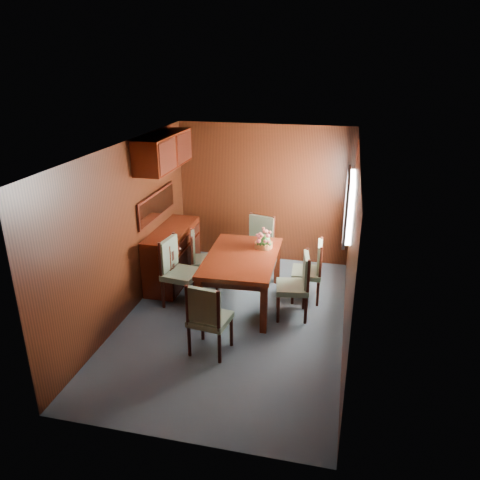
% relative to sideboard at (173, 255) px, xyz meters
% --- Properties ---
extents(ground, '(4.50, 4.50, 0.00)m').
position_rel_sideboard_xyz_m(ground, '(1.25, -1.00, -0.45)').
color(ground, '#343F47').
rests_on(ground, ground).
extents(room_shell, '(3.06, 4.52, 2.41)m').
position_rel_sideboard_xyz_m(room_shell, '(1.15, -0.67, 1.18)').
color(room_shell, black).
rests_on(room_shell, ground).
extents(sideboard, '(0.48, 1.40, 0.90)m').
position_rel_sideboard_xyz_m(sideboard, '(0.00, 0.00, 0.00)').
color(sideboard, '#391007').
rests_on(sideboard, ground).
extents(dining_table, '(1.06, 1.65, 0.76)m').
position_rel_sideboard_xyz_m(dining_table, '(1.25, -0.46, 0.20)').
color(dining_table, '#391007').
rests_on(dining_table, ground).
extents(chair_left_near, '(0.53, 0.54, 1.03)m').
position_rel_sideboard_xyz_m(chair_left_near, '(0.32, -0.68, 0.12)').
color(chair_left_near, black).
rests_on(chair_left_near, ground).
extents(chair_left_far, '(0.53, 0.54, 0.91)m').
position_rel_sideboard_xyz_m(chair_left_far, '(0.48, -0.06, 0.05)').
color(chair_left_far, black).
rests_on(chair_left_far, ground).
extents(chair_right_near, '(0.50, 0.52, 0.96)m').
position_rel_sideboard_xyz_m(chair_right_near, '(2.09, -0.67, 0.08)').
color(chair_right_near, black).
rests_on(chair_right_near, ground).
extents(chair_right_far, '(0.45, 0.47, 0.94)m').
position_rel_sideboard_xyz_m(chair_right_far, '(2.23, -0.13, 0.07)').
color(chair_right_far, black).
rests_on(chair_right_far, ground).
extents(chair_head, '(0.52, 0.50, 0.97)m').
position_rel_sideboard_xyz_m(chair_head, '(1.14, -1.82, 0.09)').
color(chair_head, black).
rests_on(chair_head, ground).
extents(chair_foot, '(0.58, 0.57, 1.01)m').
position_rel_sideboard_xyz_m(chair_foot, '(1.29, 0.59, 0.11)').
color(chair_foot, black).
rests_on(chair_foot, ground).
extents(flower_centerpiece, '(0.29, 0.29, 0.29)m').
position_rel_sideboard_xyz_m(flower_centerpiece, '(1.50, -0.08, 0.44)').
color(flower_centerpiece, '#CA743D').
rests_on(flower_centerpiece, dining_table).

